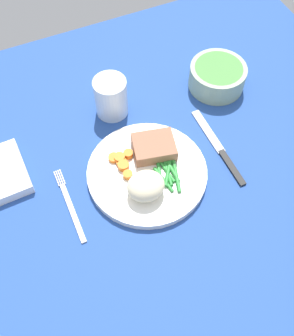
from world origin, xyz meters
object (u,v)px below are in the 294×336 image
object	(u,v)px
fork	(70,205)
knife	(219,148)
dinner_plate	(147,173)
meat_portion	(154,147)
salad_bowl	(217,76)
water_glass	(111,99)

from	to	relation	value
fork	knife	distance (cm)	32.45
dinner_plate	knife	xyz separation A→B (cm)	(16.27, -0.29, -0.60)
dinner_plate	meat_portion	distance (cm)	5.38
salad_bowl	fork	bearing A→B (deg)	-158.56
fork	salad_bowl	bearing A→B (deg)	18.99
dinner_plate	fork	xyz separation A→B (cm)	(-16.18, -0.26, -0.60)
knife	water_glass	size ratio (longest dim) A/B	2.30
knife	water_glass	xyz separation A→B (cm)	(-16.50, 18.57, 3.59)
water_glass	knife	bearing A→B (deg)	-48.38
knife	salad_bowl	bearing A→B (deg)	63.16
dinner_plate	meat_portion	size ratio (longest dim) A/B	2.87
dinner_plate	fork	bearing A→B (deg)	-179.09
knife	fork	bearing A→B (deg)	-179.93
meat_portion	knife	world-z (taller)	meat_portion
salad_bowl	knife	bearing A→B (deg)	-116.97
dinner_plate	water_glass	world-z (taller)	water_glass
knife	dinner_plate	bearing A→B (deg)	179.12
water_glass	salad_bowl	bearing A→B (deg)	-6.06
dinner_plate	fork	size ratio (longest dim) A/B	1.43
meat_portion	fork	xyz separation A→B (cm)	(-19.38, -3.99, -2.77)
fork	water_glass	size ratio (longest dim) A/B	1.86
meat_portion	water_glass	bearing A→B (deg)	103.28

